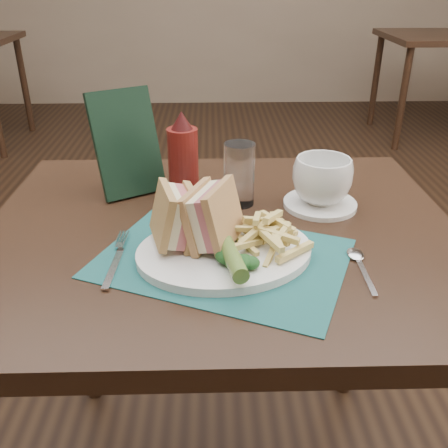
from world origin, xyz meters
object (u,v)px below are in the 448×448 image
Objects in this scene: plate at (224,252)px; sandwich_half_a at (163,217)px; table_main at (222,374)px; placemat at (223,258)px; check_presenter at (127,143)px; saucer at (320,204)px; coffee_cup at (322,180)px; table_bg_right at (440,87)px; sandwich_half_b at (201,213)px; ketchup_bottle at (183,156)px; drinking_glass at (239,174)px.

sandwich_half_a reaches higher than plate.
placemat reaches higher than table_main.
saucer is at bearing -43.02° from check_presenter.
coffee_cup is (0.20, 0.09, 0.43)m from table_main.
saucer reaches higher than table_bg_right.
table_bg_right is at bearing 60.59° from placemat.
sandwich_half_b is 0.60× the size of ketchup_bottle.
sandwich_half_b is (0.06, 0.01, 0.00)m from sandwich_half_a.
plate is at bearing -119.42° from table_bg_right.
sandwich_half_b is at bearing -9.16° from sandwich_half_a.
table_bg_right is 2.23× the size of placemat.
drinking_glass is at bearing 173.98° from saucer.
coffee_cup is 0.92× the size of drinking_glass.
saucer is at bearing 16.10° from sandwich_half_a.
sandwich_half_b is 0.23m from ketchup_bottle.
table_bg_right is 3.50m from sandwich_half_b.
plate is at bearing -136.10° from saucer.
ketchup_bottle is (-0.28, 0.05, 0.09)m from saucer.
drinking_glass is 0.70× the size of ketchup_bottle.
check_presenter is (-0.40, 0.09, 0.05)m from coffee_cup.
ketchup_bottle is at bearing -47.26° from check_presenter.
placemat is at bearing -73.42° from ketchup_bottle.
table_main is 8.78× the size of sandwich_half_a.
coffee_cup is 0.41m from check_presenter.
plate is 0.36m from check_presenter.
ketchup_bottle is at bearing 95.48° from plate.
plate is 0.27m from ketchup_bottle.
placemat is 3.94× the size of sandwich_half_a.
sandwich_half_a reaches higher than placemat.
ketchup_bottle is at bearing 162.57° from drinking_glass.
table_bg_right is at bearing 48.43° from plate.
saucer is at bearing 31.75° from plate.
table_bg_right is at bearing 57.27° from ketchup_bottle.
drinking_glass is at bearing 79.94° from placemat.
sandwich_half_b reaches higher than placemat.
check_presenter reaches higher than sandwich_half_b.
table_bg_right is at bearing 44.58° from sandwich_half_a.
plate reaches higher than placemat.
sandwich_half_a is 0.24m from ketchup_bottle.
saucer is 0.42m from check_presenter.
sandwich_half_a is at bearing -151.87° from sandwich_half_b.
saucer reaches higher than table_main.
table_bg_right is 8.78× the size of sandwich_half_a.
sandwich_half_b is 0.85× the size of drinking_glass.
sandwich_half_a reaches higher than saucer.
sandwich_half_b is at bearing 139.69° from plate.
ketchup_bottle is (-0.08, 0.25, 0.08)m from plate.
table_main is 0.40m from plate.
table_main is 0.55m from check_presenter.
sandwich_half_a is at bearing -121.00° from table_bg_right.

